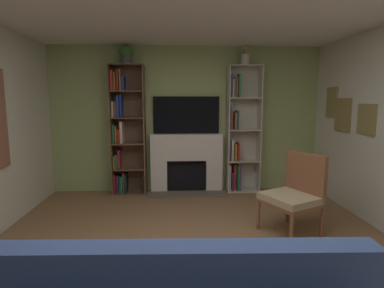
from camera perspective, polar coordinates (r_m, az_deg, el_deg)
ground_plane at (r=3.10m, az=1.37°, el=-23.57°), size 6.95×6.95×0.00m
wall_back_accent at (r=5.57m, az=-1.07°, el=4.45°), size 4.80×0.06×2.54m
fireplace at (r=5.53m, az=-0.99°, el=-3.24°), size 1.36×0.50×1.03m
tv at (r=5.50m, az=-1.05°, el=5.30°), size 1.15×0.06×0.65m
bookshelf_left at (r=5.49m, az=-12.20°, el=2.35°), size 0.57×0.32×2.20m
bookshelf_right at (r=5.57m, az=8.59°, el=1.91°), size 0.57×0.29×2.20m
potted_plant at (r=5.48m, az=-11.90°, el=15.67°), size 0.22×0.22×0.31m
vase_with_flowers at (r=5.55m, az=9.67°, el=15.06°), size 0.14×0.14×0.32m
armchair at (r=4.06m, az=18.26°, el=-8.39°), size 0.76×0.77×0.98m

